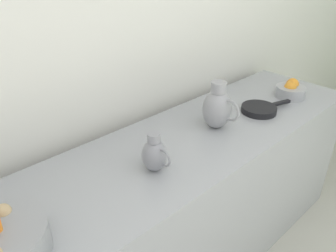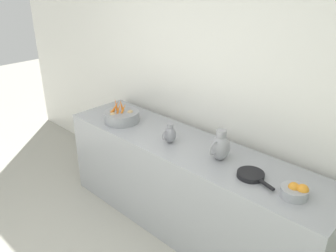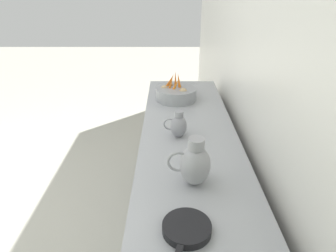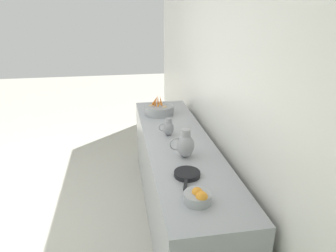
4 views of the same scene
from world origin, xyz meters
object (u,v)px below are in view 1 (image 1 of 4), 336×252
orange_bowl (291,90)px  metal_pitcher_short (155,154)px  metal_pitcher_tall (218,108)px  skillet_on_counter (260,109)px

orange_bowl → metal_pitcher_short: metal_pitcher_short is taller
orange_bowl → metal_pitcher_tall: bearing=-95.2°
metal_pitcher_short → skillet_on_counter: (-0.01, 0.81, -0.06)m
metal_pitcher_tall → metal_pitcher_short: metal_pitcher_tall is taller
metal_pitcher_tall → metal_pitcher_short: (0.06, -0.49, -0.03)m
orange_bowl → metal_pitcher_short: bearing=-89.8°
metal_pitcher_tall → skillet_on_counter: 0.34m
metal_pitcher_tall → metal_pitcher_short: size_ratio=1.41×
metal_pitcher_short → skillet_on_counter: size_ratio=0.55×
orange_bowl → metal_pitcher_tall: (-0.06, -0.66, 0.07)m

